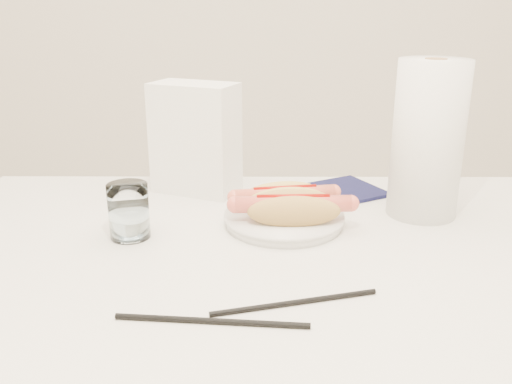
{
  "coord_description": "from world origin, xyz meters",
  "views": [
    {
      "loc": [
        -0.01,
        -0.8,
        1.13
      ],
      "look_at": [
        -0.01,
        0.09,
        0.82
      ],
      "focal_mm": 38.57,
      "sensor_mm": 36.0,
      "label": 1
    }
  ],
  "objects_px": {
    "hotdog_right": "(293,209)",
    "water_glass": "(129,211)",
    "plate": "(284,221)",
    "paper_towel_roll": "(428,140)",
    "napkin_box": "(195,138)",
    "table": "(264,285)",
    "hotdog_left": "(285,198)"
  },
  "relations": [
    {
      "from": "table",
      "to": "hotdog_left",
      "type": "relative_size",
      "value": 6.42
    },
    {
      "from": "hotdog_right",
      "to": "water_glass",
      "type": "distance_m",
      "value": 0.28
    },
    {
      "from": "table",
      "to": "paper_towel_roll",
      "type": "height_order",
      "value": "paper_towel_roll"
    },
    {
      "from": "hotdog_left",
      "to": "napkin_box",
      "type": "xyz_separation_m",
      "value": [
        -0.18,
        0.16,
        0.07
      ]
    },
    {
      "from": "water_glass",
      "to": "napkin_box",
      "type": "distance_m",
      "value": 0.27
    },
    {
      "from": "table",
      "to": "hotdog_right",
      "type": "relative_size",
      "value": 5.97
    },
    {
      "from": "plate",
      "to": "hotdog_left",
      "type": "distance_m",
      "value": 0.04
    },
    {
      "from": "table",
      "to": "hotdog_left",
      "type": "xyz_separation_m",
      "value": [
        0.04,
        0.14,
        0.1
      ]
    },
    {
      "from": "table",
      "to": "hotdog_left",
      "type": "distance_m",
      "value": 0.18
    },
    {
      "from": "paper_towel_roll",
      "to": "table",
      "type": "bearing_deg",
      "value": -149.97
    },
    {
      "from": "hotdog_right",
      "to": "napkin_box",
      "type": "relative_size",
      "value": 0.88
    },
    {
      "from": "water_glass",
      "to": "paper_towel_roll",
      "type": "xyz_separation_m",
      "value": [
        0.53,
        0.11,
        0.1
      ]
    },
    {
      "from": "hotdog_right",
      "to": "water_glass",
      "type": "height_order",
      "value": "water_glass"
    },
    {
      "from": "paper_towel_roll",
      "to": "hotdog_right",
      "type": "bearing_deg",
      "value": -160.56
    },
    {
      "from": "plate",
      "to": "hotdog_right",
      "type": "xyz_separation_m",
      "value": [
        0.01,
        -0.03,
        0.03
      ]
    },
    {
      "from": "table",
      "to": "water_glass",
      "type": "height_order",
      "value": "water_glass"
    },
    {
      "from": "hotdog_left",
      "to": "water_glass",
      "type": "xyz_separation_m",
      "value": [
        -0.27,
        -0.08,
        0.01
      ]
    },
    {
      "from": "table",
      "to": "napkin_box",
      "type": "relative_size",
      "value": 5.28
    },
    {
      "from": "plate",
      "to": "hotdog_right",
      "type": "distance_m",
      "value": 0.05
    },
    {
      "from": "plate",
      "to": "hotdog_left",
      "type": "bearing_deg",
      "value": 85.03
    },
    {
      "from": "hotdog_left",
      "to": "plate",
      "type": "bearing_deg",
      "value": -104.57
    },
    {
      "from": "hotdog_right",
      "to": "paper_towel_roll",
      "type": "height_order",
      "value": "paper_towel_roll"
    },
    {
      "from": "hotdog_left",
      "to": "napkin_box",
      "type": "bearing_deg",
      "value": 128.36
    },
    {
      "from": "hotdog_right",
      "to": "water_glass",
      "type": "bearing_deg",
      "value": -177.08
    },
    {
      "from": "plate",
      "to": "paper_towel_roll",
      "type": "bearing_deg",
      "value": 12.55
    },
    {
      "from": "hotdog_right",
      "to": "water_glass",
      "type": "xyz_separation_m",
      "value": [
        -0.28,
        -0.02,
        0.0
      ]
    },
    {
      "from": "plate",
      "to": "napkin_box",
      "type": "distance_m",
      "value": 0.28
    },
    {
      "from": "plate",
      "to": "hotdog_left",
      "type": "height_order",
      "value": "hotdog_left"
    },
    {
      "from": "hotdog_right",
      "to": "paper_towel_roll",
      "type": "relative_size",
      "value": 0.7
    },
    {
      "from": "table",
      "to": "hotdog_left",
      "type": "bearing_deg",
      "value": 74.95
    },
    {
      "from": "hotdog_right",
      "to": "paper_towel_roll",
      "type": "xyz_separation_m",
      "value": [
        0.25,
        0.09,
        0.1
      ]
    },
    {
      "from": "table",
      "to": "napkin_box",
      "type": "height_order",
      "value": "napkin_box"
    }
  ]
}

